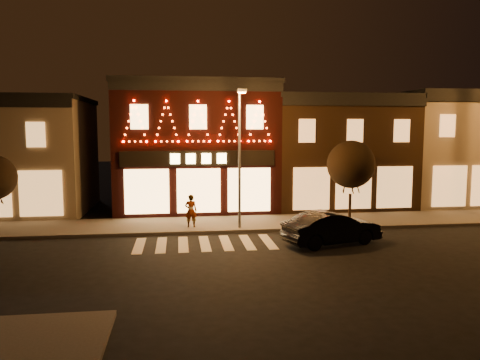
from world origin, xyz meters
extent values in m
plane|color=black|center=(0.00, 0.00, 0.00)|extent=(120.00, 120.00, 0.00)
cube|color=#47423D|center=(2.00, 8.00, 0.07)|extent=(44.00, 4.00, 0.15)
cube|color=black|center=(0.00, 14.00, 4.00)|extent=(10.00, 8.00, 8.00)
cube|color=black|center=(0.00, 14.00, 8.15)|extent=(10.20, 8.20, 0.30)
cube|color=black|center=(0.00, 9.95, 7.75)|extent=(10.00, 0.25, 0.50)
cube|color=black|center=(0.00, 9.90, 3.60)|extent=(9.00, 0.15, 0.90)
cube|color=#FFD87F|center=(0.00, 9.80, 3.60)|extent=(3.40, 0.08, 0.60)
cube|color=#372313|center=(9.50, 14.00, 3.60)|extent=(9.00, 8.00, 7.20)
cube|color=black|center=(9.50, 14.00, 7.35)|extent=(9.20, 8.20, 0.30)
cube|color=black|center=(9.50, 9.95, 6.95)|extent=(9.00, 0.25, 0.50)
cube|color=#7E7159|center=(18.50, 14.00, 3.75)|extent=(9.00, 8.00, 7.50)
cube|color=black|center=(18.50, 14.00, 7.65)|extent=(9.20, 8.20, 0.30)
cylinder|color=#59595E|center=(1.98, 6.60, 3.72)|extent=(0.14, 0.14, 7.14)
cylinder|color=#59595E|center=(1.94, 5.89, 7.20)|extent=(0.16, 1.43, 0.09)
cube|color=#59595E|center=(1.91, 5.17, 7.15)|extent=(0.46, 0.27, 0.16)
cube|color=orange|center=(1.91, 5.17, 7.05)|extent=(0.35, 0.19, 0.04)
cylinder|color=black|center=(8.53, 7.95, 0.89)|extent=(0.16, 0.16, 1.48)
sphere|color=black|center=(8.53, 7.95, 3.32)|extent=(2.71, 2.71, 2.71)
imported|color=black|center=(5.83, 3.13, 0.76)|extent=(4.90, 2.86, 1.52)
imported|color=gray|center=(-0.55, 7.07, 1.02)|extent=(0.67, 0.47, 1.74)
camera|label=1|loc=(-1.17, -17.23, 5.36)|focal=34.81mm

